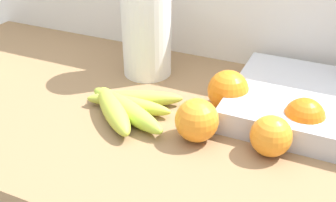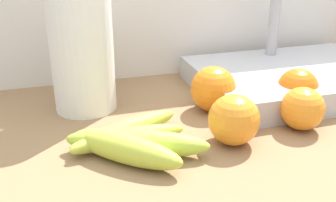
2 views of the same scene
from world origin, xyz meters
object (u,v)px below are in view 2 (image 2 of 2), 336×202
at_px(paper_towel_roll, 82,45).
at_px(sink_basin, 294,77).
at_px(orange_back_left, 234,120).
at_px(banana_bunch, 130,141).
at_px(orange_right, 213,89).
at_px(orange_far_right, 298,89).
at_px(orange_front, 302,109).

xyz_separation_m(paper_towel_roll, sink_basin, (0.43, -0.03, -0.10)).
bearing_deg(orange_back_left, banana_bunch, 173.69).
xyz_separation_m(orange_right, paper_towel_roll, (-0.22, 0.08, 0.08)).
xyz_separation_m(orange_far_right, paper_towel_roll, (-0.38, 0.11, 0.08)).
height_order(orange_far_right, paper_towel_roll, paper_towel_roll).
relative_size(banana_bunch, sink_basin, 0.52).
height_order(banana_bunch, orange_far_right, orange_far_right).
bearing_deg(orange_far_right, orange_right, 167.15).
height_order(paper_towel_roll, sink_basin, paper_towel_roll).
relative_size(banana_bunch, orange_front, 2.95).
distance_m(orange_right, orange_back_left, 0.13).
height_order(banana_bunch, orange_back_left, orange_back_left).
bearing_deg(sink_basin, orange_right, -166.03).
bearing_deg(orange_front, orange_far_right, 61.14).
xyz_separation_m(orange_back_left, paper_towel_roll, (-0.20, 0.20, 0.08)).
distance_m(orange_front, orange_right, 0.16).
bearing_deg(orange_far_right, orange_front, -118.86).
xyz_separation_m(banana_bunch, sink_basin, (0.38, 0.16, 0.01)).
relative_size(banana_bunch, orange_right, 2.56).
relative_size(orange_far_right, paper_towel_roll, 0.28).
bearing_deg(banana_bunch, orange_right, 31.08).
bearing_deg(orange_right, orange_far_right, -12.85).
height_order(orange_far_right, orange_front, orange_far_right).
distance_m(orange_far_right, orange_right, 0.16).
bearing_deg(sink_basin, orange_front, -120.02).
bearing_deg(paper_towel_roll, orange_far_right, -16.83).
bearing_deg(banana_bunch, orange_back_left, -6.31).
relative_size(orange_right, sink_basin, 0.20).
distance_m(banana_bunch, orange_back_left, 0.16).
distance_m(orange_far_right, orange_back_left, 0.20).
distance_m(orange_right, paper_towel_roll, 0.25).
distance_m(banana_bunch, sink_basin, 0.42).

